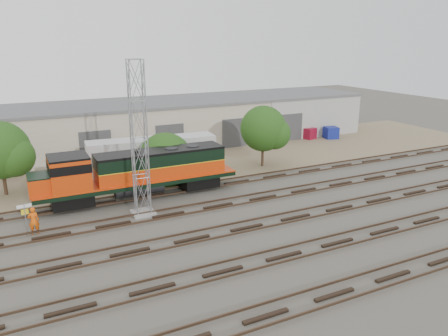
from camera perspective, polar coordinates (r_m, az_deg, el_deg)
name	(u,v)px	position (r m, az deg, el deg)	size (l,w,h in m)	color
ground	(227,213)	(32.31, 0.38, -5.95)	(140.00, 140.00, 0.00)	#47423A
dirt_strip	(162,163)	(45.49, -8.11, 0.61)	(80.00, 16.00, 0.02)	#726047
tracks	(247,228)	(29.84, 2.98, -7.77)	(80.00, 20.40, 0.28)	black
warehouse	(140,125)	(52.35, -10.95, 5.55)	(58.40, 10.40, 5.30)	#C1B4A1
locomotive	(135,172)	(35.19, -11.58, -0.52)	(16.08, 2.82, 3.86)	black
signal_tower	(139,143)	(31.11, -11.01, 3.27)	(1.63, 1.63, 11.06)	gray
sign_post	(25,214)	(31.03, -24.55, -5.43)	(0.90, 0.14, 2.20)	gray
worker	(34,221)	(31.26, -23.61, -6.33)	(0.69, 0.45, 1.89)	#E9580C
semi_trailer	(155,152)	(40.96, -8.95, 2.07)	(11.89, 3.43, 3.61)	silver
dumpster_blue	(331,133)	(57.96, 13.81, 4.50)	(1.60, 1.50, 1.50)	navy
dumpster_red	(309,133)	(57.20, 11.05, 4.46)	(1.50, 1.40, 1.40)	maroon
tree_west	(3,152)	(39.08, -26.86, 1.89)	(4.93, 4.70, 6.14)	#382619
tree_mid	(169,162)	(38.56, -7.20, 0.84)	(5.09, 4.84, 4.84)	#382619
tree_east	(266,130)	(43.36, 5.52, 4.98)	(4.75, 4.53, 6.11)	#382619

